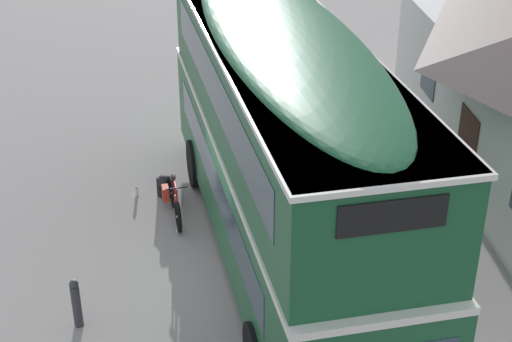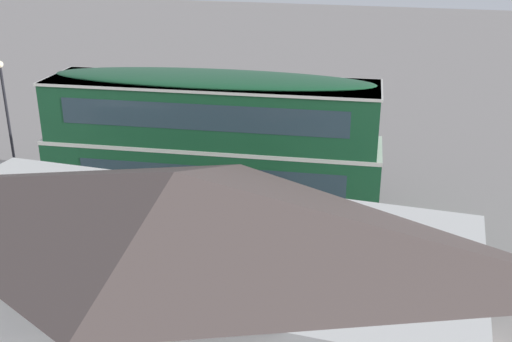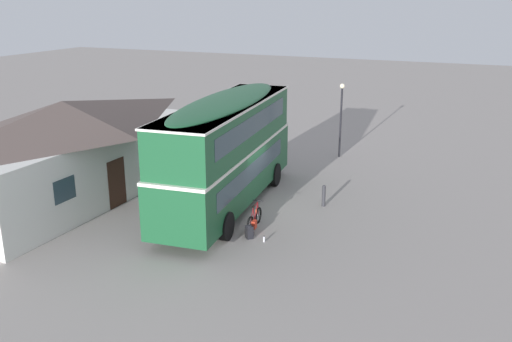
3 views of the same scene
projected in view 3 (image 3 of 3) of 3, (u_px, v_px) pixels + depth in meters
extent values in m
plane|color=gray|center=(250.00, 206.00, 24.35)|extent=(120.00, 120.00, 0.00)
cylinder|color=black|center=(229.00, 170.00, 27.50)|extent=(1.12, 0.39, 1.10)
cylinder|color=black|center=(275.00, 174.00, 26.80)|extent=(1.12, 0.39, 1.10)
cylinder|color=black|center=(169.00, 219.00, 21.48)|extent=(1.12, 0.39, 1.10)
cylinder|color=black|center=(226.00, 226.00, 20.78)|extent=(1.12, 0.39, 1.10)
cube|color=#19512D|center=(227.00, 173.00, 23.85)|extent=(10.89, 3.53, 2.10)
cube|color=white|center=(227.00, 149.00, 23.52)|extent=(10.91, 3.55, 0.12)
cube|color=#19512D|center=(227.00, 126.00, 23.23)|extent=(10.57, 3.45, 1.90)
ellipsoid|color=#19512D|center=(226.00, 101.00, 22.92)|extent=(10.35, 3.38, 0.36)
cube|color=#2D424C|center=(264.00, 138.00, 28.61)|extent=(0.26, 2.05, 0.90)
cube|color=black|center=(263.00, 94.00, 27.78)|extent=(0.19, 1.37, 0.44)
cube|color=#2D424C|center=(253.00, 170.00, 23.21)|extent=(8.31, 0.85, 0.76)
cube|color=#2D424C|center=(254.00, 124.00, 22.83)|extent=(8.73, 0.90, 0.80)
cube|color=#2D424C|center=(199.00, 165.00, 23.94)|extent=(8.31, 0.85, 0.76)
cube|color=#2D424C|center=(200.00, 120.00, 23.54)|extent=(8.73, 0.90, 0.80)
cube|color=white|center=(226.00, 104.00, 22.96)|extent=(10.68, 3.54, 0.08)
torus|color=black|center=(258.00, 215.00, 22.38)|extent=(0.68, 0.14, 0.68)
torus|color=black|center=(250.00, 225.00, 21.45)|extent=(0.68, 0.14, 0.68)
cylinder|color=#B2B2B7|center=(258.00, 215.00, 22.38)|extent=(0.06, 0.10, 0.05)
cylinder|color=#B2B2B7|center=(250.00, 225.00, 21.45)|extent=(0.06, 0.10, 0.05)
cylinder|color=maroon|center=(256.00, 211.00, 22.05)|extent=(0.46, 0.08, 0.68)
cylinder|color=maroon|center=(256.00, 205.00, 21.89)|extent=(0.57, 0.09, 0.06)
cylinder|color=maroon|center=(254.00, 214.00, 21.79)|extent=(0.18, 0.05, 0.64)
cylinder|color=maroon|center=(252.00, 223.00, 21.70)|extent=(0.53, 0.08, 0.09)
cylinder|color=maroon|center=(252.00, 216.00, 21.54)|extent=(0.41, 0.06, 0.59)
cylinder|color=maroon|center=(258.00, 209.00, 22.26)|extent=(0.09, 0.04, 0.60)
cylinder|color=black|center=(258.00, 201.00, 22.13)|extent=(0.07, 0.46, 0.03)
ellipsoid|color=black|center=(253.00, 207.00, 21.61)|extent=(0.27, 0.12, 0.06)
cube|color=red|center=(254.00, 225.00, 21.42)|extent=(0.29, 0.16, 0.32)
cylinder|color=#D84C33|center=(256.00, 211.00, 22.05)|extent=(0.07, 0.07, 0.18)
cube|color=black|center=(249.00, 232.00, 21.02)|extent=(0.37, 0.37, 0.49)
ellipsoid|color=black|center=(249.00, 226.00, 20.95)|extent=(0.35, 0.36, 0.10)
cube|color=black|center=(253.00, 233.00, 21.10)|extent=(0.16, 0.17, 0.17)
cylinder|color=black|center=(245.00, 232.00, 21.03)|extent=(0.05, 0.05, 0.39)
cylinder|color=black|center=(247.00, 233.00, 20.90)|extent=(0.05, 0.05, 0.39)
cylinder|color=silver|center=(264.00, 239.00, 20.73)|extent=(0.07, 0.07, 0.22)
cylinder|color=black|center=(264.00, 236.00, 20.69)|extent=(0.04, 0.04, 0.03)
cube|color=silver|center=(68.00, 164.00, 24.95)|extent=(12.30, 5.62, 3.10)
pyramid|color=brown|center=(63.00, 116.00, 24.28)|extent=(12.71, 6.03, 1.31)
cube|color=#3D2319|center=(117.00, 183.00, 24.03)|extent=(1.10, 0.07, 2.10)
cube|color=#2D424C|center=(65.00, 190.00, 21.20)|extent=(1.10, 0.07, 0.90)
cube|color=#2D424C|center=(157.00, 151.00, 26.46)|extent=(1.10, 0.07, 0.90)
cylinder|color=black|center=(341.00, 123.00, 31.13)|extent=(0.11, 0.11, 3.91)
sphere|color=#F2E5BF|center=(342.00, 86.00, 30.51)|extent=(0.28, 0.28, 0.28)
cylinder|color=#333338|center=(324.00, 197.00, 24.17)|extent=(0.16, 0.16, 0.85)
sphere|color=#333338|center=(324.00, 187.00, 24.03)|extent=(0.16, 0.16, 0.16)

